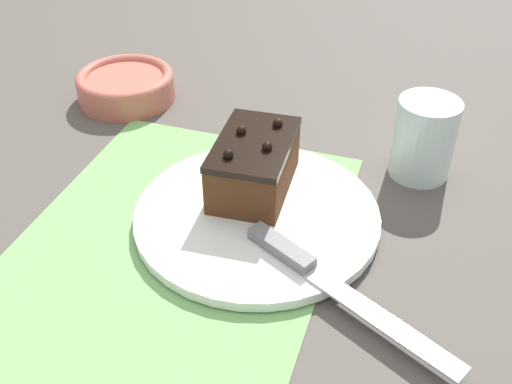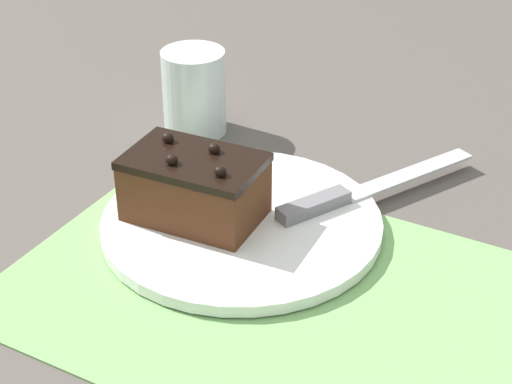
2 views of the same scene
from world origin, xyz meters
name	(u,v)px [view 2 (image 2 of 2)]	position (x,y,z in m)	size (l,w,h in m)	color
ground_plane	(266,292)	(0.00, 0.00, 0.00)	(3.00, 3.00, 0.00)	#544C47
placemat_woven	(266,290)	(0.00, 0.00, 0.00)	(0.46, 0.34, 0.00)	#7AB266
cake_plate	(242,223)	(-0.07, 0.08, 0.01)	(0.28, 0.28, 0.01)	white
chocolate_cake	(195,187)	(-0.11, 0.06, 0.05)	(0.14, 0.09, 0.08)	#512D19
serving_knife	(347,195)	(0.01, 0.16, 0.02)	(0.14, 0.24, 0.01)	slate
drinking_glass	(194,92)	(-0.23, 0.24, 0.05)	(0.08, 0.08, 0.10)	silver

